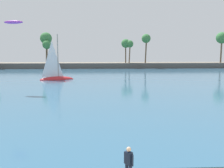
% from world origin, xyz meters
% --- Properties ---
extents(sea, '(220.00, 114.62, 0.06)m').
position_xyz_m(sea, '(0.00, 66.62, 0.03)').
color(sea, '#33607F').
rests_on(sea, ground).
extents(palm_headland, '(105.31, 6.17, 12.70)m').
position_xyz_m(palm_headland, '(-4.19, 84.02, 3.38)').
color(palm_headland, '#514C47').
rests_on(palm_headland, ground).
extents(person_at_waterline, '(0.39, 0.44, 1.67)m').
position_xyz_m(person_at_waterline, '(1.16, 8.14, 0.89)').
color(person_at_waterline, '#141E33').
rests_on(person_at_waterline, ground).
extents(sailboat_near_shore, '(7.05, 4.02, 9.79)m').
position_xyz_m(sailboat_near_shore, '(-8.87, 48.99, 0.94)').
color(sailboat_near_shore, red).
rests_on(sailboat_near_shore, sea).
extents(kite_aloft_high_over_bay, '(3.06, 1.72, 0.58)m').
position_xyz_m(kite_aloft_high_over_bay, '(-12.13, 34.49, 9.86)').
color(kite_aloft_high_over_bay, purple).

